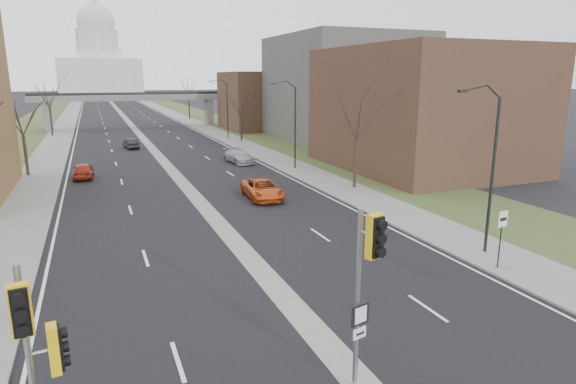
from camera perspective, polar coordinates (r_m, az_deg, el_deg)
ground at (r=16.88m, az=6.33°, el=-19.34°), size 700.00×700.00×0.00m
road_surface at (r=162.81m, az=-19.80°, el=9.48°), size 20.00×600.00×0.01m
median_strip at (r=162.82m, az=-19.80°, el=9.48°), size 1.20×600.00×0.02m
sidewalk_right at (r=163.76m, az=-15.56°, el=9.81°), size 4.00×600.00×0.12m
sidewalk_left at (r=162.74m, az=-24.07°, el=9.13°), size 4.00×600.00×0.12m
grass_verge_right at (r=164.56m, az=-13.46°, el=9.95°), size 8.00×600.00×0.10m
grass_verge_left at (r=163.04m, az=-26.19°, el=8.92°), size 8.00×600.00×0.10m
commercial_block_near at (r=50.97m, az=15.61°, el=9.47°), size 16.00×20.00×12.00m
commercial_block_mid at (r=73.28m, az=6.61°, el=12.11°), size 18.00×22.00×15.00m
commercial_block_far at (r=87.43m, az=-2.70°, el=10.75°), size 14.00×14.00×10.00m
pedestrian_bridge at (r=92.77m, az=-17.99°, el=10.18°), size 34.00×3.00×6.45m
capitol at (r=332.62m, az=-21.48°, el=14.20°), size 48.00×42.00×55.75m
streetlight_near at (r=25.77m, az=22.32°, el=7.64°), size 2.61×0.20×8.70m
streetlight_mid at (r=47.93m, az=-0.04°, el=10.87°), size 2.61×0.20×8.70m
streetlight_far at (r=72.68m, az=-7.89°, el=11.63°), size 2.61×0.20×8.70m
tree_left_b at (r=50.86m, az=-29.18°, el=8.52°), size 6.75×6.75×8.81m
tree_left_c at (r=84.66m, az=-26.60°, el=10.67°), size 7.65×7.65×9.99m
tree_right_a at (r=39.83m, az=8.16°, el=9.75°), size 7.20×7.20×9.40m
tree_right_b at (r=70.37m, az=-5.63°, el=10.71°), size 6.30×6.30×8.22m
tree_right_c at (r=109.26m, az=-11.75°, el=12.10°), size 7.65×7.65×9.99m
signal_pole_left at (r=12.29m, az=-27.61°, el=-15.72°), size 0.91×1.02×5.26m
signal_pole_median at (r=13.68m, az=9.32°, el=-9.13°), size 0.72×0.94×5.61m
speed_limit_sign at (r=25.13m, az=23.97°, el=-4.03°), size 0.61×0.12×2.85m
car_left_near at (r=48.33m, az=-23.11°, el=2.38°), size 1.86×4.35×1.46m
car_left_far at (r=66.46m, az=-18.12°, el=5.48°), size 1.91×4.11×1.31m
car_right_near at (r=37.06m, az=-3.06°, el=0.36°), size 2.79×5.45×1.47m
car_right_mid at (r=52.73m, az=-5.82°, el=4.23°), size 2.59×5.21×1.45m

